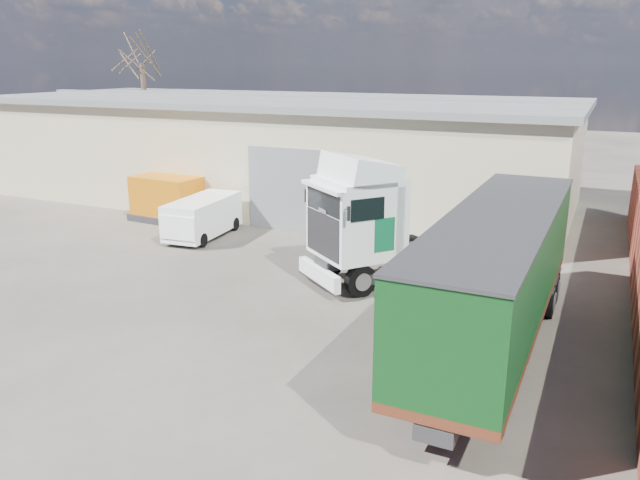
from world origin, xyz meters
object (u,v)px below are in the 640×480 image
at_px(panel_van, 201,218).
at_px(box_trailer, 498,269).
at_px(bare_tree, 141,48).
at_px(tractor_unit, 376,228).
at_px(orange_skip, 168,201).

bearing_deg(panel_van, box_trailer, -28.78).
xyz_separation_m(box_trailer, panel_van, (-12.94, 5.74, -1.38)).
distance_m(box_trailer, panel_van, 14.22).
height_order(bare_tree, box_trailer, bare_tree).
distance_m(bare_tree, panel_van, 19.48).
bearing_deg(tractor_unit, bare_tree, -175.84).
bearing_deg(orange_skip, box_trailer, -21.35).
height_order(box_trailer, panel_van, box_trailer).
xyz_separation_m(bare_tree, tractor_unit, (21.52, -14.48, -6.10)).
relative_size(box_trailer, orange_skip, 3.21).
bearing_deg(bare_tree, tractor_unit, -33.94).
relative_size(panel_van, orange_skip, 1.20).
distance_m(bare_tree, orange_skip, 16.23).
distance_m(tractor_unit, box_trailer, 5.93).
bearing_deg(panel_van, orange_skip, 144.59).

